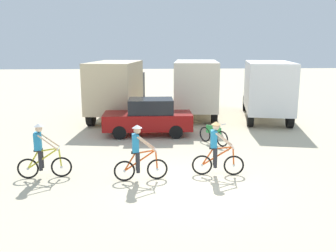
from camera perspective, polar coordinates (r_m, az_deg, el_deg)
name	(u,v)px	position (r m, az deg, el deg)	size (l,w,h in m)	color
ground_plane	(192,186)	(11.48, 3.70, -9.25)	(120.00, 120.00, 0.00)	beige
box_truck_tan_camper	(118,87)	(21.91, -7.79, 6.05)	(3.28, 7.01, 3.35)	#CCB78E
box_truck_cream_rv	(196,85)	(22.58, 4.34, 6.31)	(3.19, 6.99, 3.35)	beige
box_truck_avon_van	(267,87)	(22.23, 15.08, 5.83)	(3.72, 7.09, 3.35)	white
sedan_parked	(149,117)	(17.65, -3.02, 1.40)	(4.23, 1.84, 1.76)	maroon
cyclist_orange_shirt	(42,153)	(12.53, -18.97, -3.97)	(1.73, 0.52, 1.82)	black
cyclist_cowboy_hat	(139,155)	(11.67, -4.54, -4.49)	(1.73, 0.52, 1.82)	black
cyclist_near_camera	(217,151)	(12.22, 7.53, -3.79)	(1.73, 0.52, 1.82)	black
bicycle_spare	(213,135)	(16.19, 7.06, -1.43)	(1.02, 1.46, 0.97)	black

